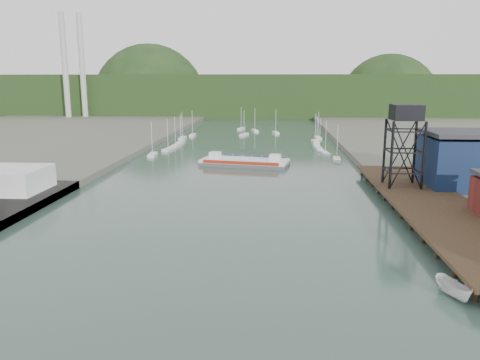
# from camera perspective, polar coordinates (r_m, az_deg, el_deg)

# --- Properties ---
(ground) EXTENTS (600.00, 600.00, 0.00)m
(ground) POSITION_cam_1_polar(r_m,az_deg,el_deg) (42.87, -10.15, -20.15)
(ground) COLOR #2D463F
(ground) RESTS_ON ground
(east_pier) EXTENTS (14.00, 70.00, 2.45)m
(east_pier) POSITION_cam_1_polar(r_m,az_deg,el_deg) (87.06, 22.42, -2.69)
(east_pier) COLOR black
(east_pier) RESTS_ON ground
(lift_tower) EXTENTS (6.50, 6.50, 16.00)m
(lift_tower) POSITION_cam_1_polar(r_m,az_deg,el_deg) (96.65, 19.59, 7.19)
(lift_tower) COLOR black
(lift_tower) RESTS_ON east_pier
(blue_shed) EXTENTS (20.50, 14.50, 11.30)m
(blue_shed) POSITION_cam_1_polar(r_m,az_deg,el_deg) (104.38, 26.94, 2.14)
(blue_shed) COLOR #0C1C38
(blue_shed) RESTS_ON east_land
(marina_sailboats) EXTENTS (57.71, 92.65, 0.90)m
(marina_sailboats) POSITION_cam_1_polar(r_m,az_deg,el_deg) (175.18, 1.09, 4.75)
(marina_sailboats) COLOR silver
(marina_sailboats) RESTS_ON ground
(smokestacks) EXTENTS (11.20, 8.20, 60.00)m
(smokestacks) POSITION_cam_1_polar(r_m,az_deg,el_deg) (291.57, -19.62, 12.84)
(smokestacks) COLOR #AEADA8
(smokestacks) RESTS_ON ground
(distant_hills) EXTENTS (500.00, 120.00, 80.00)m
(distant_hills) POSITION_cam_1_polar(r_m,az_deg,el_deg) (336.88, 1.98, 9.98)
(distant_hills) COLOR black
(distant_hills) RESTS_ON ground
(chain_ferry) EXTENTS (24.66, 13.44, 3.36)m
(chain_ferry) POSITION_cam_1_polar(r_m,az_deg,el_deg) (127.07, 0.57, 2.22)
(chain_ferry) COLOR #4C4C4F
(chain_ferry) RESTS_ON ground
(motorboat) EXTENTS (3.56, 5.61, 2.03)m
(motorboat) POSITION_cam_1_polar(r_m,az_deg,el_deg) (55.78, 24.60, -11.99)
(motorboat) COLOR silver
(motorboat) RESTS_ON ground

